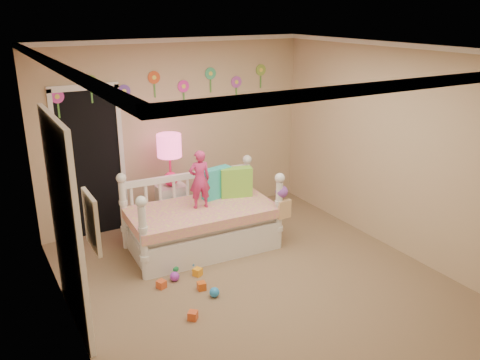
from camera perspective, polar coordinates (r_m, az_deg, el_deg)
floor at (r=5.82m, az=2.12°, el=-11.69°), size 4.00×4.50×0.01m
ceiling at (r=5.01m, az=2.49°, el=14.76°), size 4.00×4.50×0.01m
back_wall at (r=7.20m, az=-7.25°, el=5.52°), size 4.00×0.01×2.60m
left_wall at (r=4.60m, az=-19.42°, el=-3.48°), size 0.01×4.50×2.60m
right_wall at (r=6.51m, az=17.43°, el=3.30°), size 0.01×4.50×2.60m
crown_molding at (r=5.01m, az=2.49°, el=14.41°), size 4.00×4.50×0.06m
daybed at (r=6.40m, az=-4.45°, el=-3.60°), size 1.94×1.11×1.02m
pillow_turquoise at (r=6.63m, az=-2.70°, el=-0.32°), size 0.43×0.21×0.41m
pillow_lime at (r=6.66m, az=-0.46°, el=-0.24°), size 0.45×0.27×0.40m
child at (r=6.24m, az=-4.65°, el=0.07°), size 0.30×0.22×0.76m
nightstand at (r=7.04m, az=-7.79°, el=-3.16°), size 0.40×0.31×0.66m
table_lamp at (r=6.78m, az=-8.09°, el=3.20°), size 0.33×0.33×0.73m
closet_doorway at (r=6.90m, az=-16.72°, el=1.94°), size 0.90×0.04×2.07m
flower_decals at (r=7.03m, az=-8.12°, el=10.47°), size 3.40×0.02×0.50m
mirror_closet at (r=4.97m, az=-19.33°, el=-4.87°), size 0.07×1.30×2.10m
wall_picture at (r=3.69m, az=-16.66°, el=-4.60°), size 0.05×0.34×0.42m
hanging_bag at (r=6.36m, az=4.86°, el=-2.67°), size 0.20×0.16×0.36m
toy_scatter at (r=5.70m, az=-4.97°, el=-11.82°), size 1.13×1.47×0.11m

